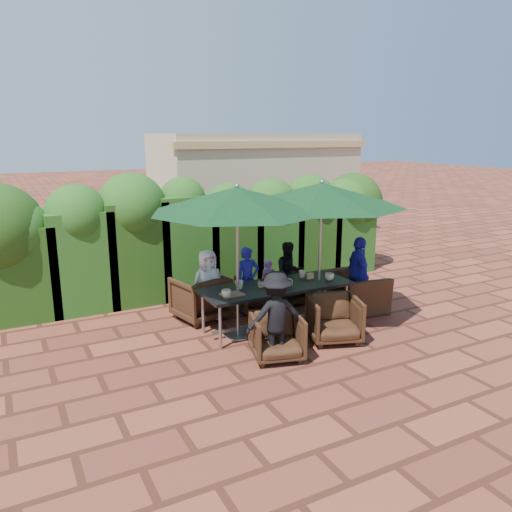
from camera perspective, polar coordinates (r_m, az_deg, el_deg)
name	(u,v)px	position (r m, az deg, el deg)	size (l,w,h in m)	color
ground	(260,326)	(8.59, 0.41, -7.98)	(80.00, 80.00, 0.00)	brown
dining_table	(276,289)	(8.29, 2.35, -3.84)	(2.55, 0.90, 0.75)	black
umbrella_left	(237,200)	(7.60, -2.20, 6.44)	(2.69, 2.69, 2.46)	gray
umbrella_right	(322,195)	(8.32, 7.51, 6.97)	(2.76, 2.76, 2.46)	gray
chair_far_left	(200,296)	(8.83, -6.38, -4.51)	(0.83, 0.77, 0.85)	black
chair_far_mid	(257,293)	(9.18, 0.14, -4.20)	(0.68, 0.64, 0.70)	black
chair_far_right	(286,286)	(9.62, 3.44, -3.41)	(0.67, 0.63, 0.69)	black
chair_near_left	(277,335)	(7.30, 2.41, -8.95)	(0.71, 0.66, 0.73)	black
chair_near_right	(334,317)	(7.98, 8.93, -6.86)	(0.76, 0.72, 0.79)	black
chair_end_right	(356,286)	(9.40, 11.34, -3.35)	(1.05, 0.68, 0.92)	black
adult_far_left	(208,285)	(8.78, -5.52, -3.27)	(0.61, 0.36, 1.24)	white
adult_far_mid	(248,279)	(9.12, -0.94, -2.70)	(0.43, 0.35, 1.20)	#231FA7
adult_far_right	(289,273)	(9.51, 3.80, -1.99)	(0.58, 0.35, 1.21)	black
adult_near_left	(276,316)	(7.16, 2.25, -6.88)	(0.84, 0.39, 1.32)	black
adult_end_right	(358,274)	(9.33, 11.62, -2.01)	(0.81, 0.40, 1.38)	#231FA7
child_left	(223,294)	(9.09, -3.80, -4.32)	(0.26, 0.21, 0.73)	#E25078
child_right	(269,283)	(9.48, 1.47, -3.07)	(0.31, 0.26, 0.87)	#AA54B8
pedestrian_a	(234,224)	(12.66, -2.49, 3.65)	(1.79, 0.64, 1.92)	#2C8524
pedestrian_b	(277,226)	(13.35, 2.36, 3.39)	(0.75, 0.46, 1.56)	#E25078
pedestrian_c	(298,219)	(13.47, 4.77, 4.22)	(1.23, 0.56, 1.92)	gray
cup_a	(226,293)	(7.66, -3.41, -4.30)	(0.15, 0.15, 0.12)	beige
cup_b	(239,285)	(8.06, -1.94, -3.31)	(0.14, 0.14, 0.13)	beige
cup_c	(288,283)	(8.16, 3.64, -3.12)	(0.17, 0.17, 0.13)	beige
cup_d	(302,274)	(8.72, 5.31, -2.07)	(0.13, 0.13, 0.12)	beige
cup_e	(329,277)	(8.62, 8.39, -2.35)	(0.16, 0.16, 0.12)	beige
ketchup_bottle	(268,281)	(8.21, 1.38, -2.85)	(0.04, 0.04, 0.17)	#B20C0A
sauce_bottle	(265,280)	(8.28, 0.98, -2.71)	(0.04, 0.04, 0.17)	#4C230C
serving_tray	(232,294)	(7.78, -2.75, -4.40)	(0.35, 0.25, 0.02)	#8E6744
number_block_left	(262,284)	(8.16, 0.69, -3.20)	(0.12, 0.06, 0.10)	tan
number_block_right	(310,276)	(8.66, 6.20, -2.27)	(0.12, 0.06, 0.10)	tan
hedge_wall	(200,228)	(10.21, -6.36, 3.20)	(9.10, 1.60, 2.50)	#1A390F
building	(254,185)	(15.88, -0.29, 8.06)	(6.20, 3.08, 3.20)	tan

